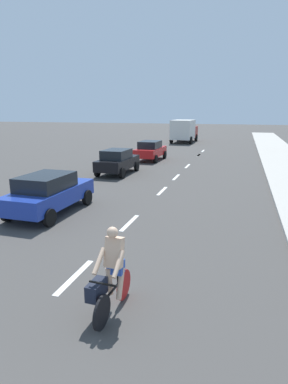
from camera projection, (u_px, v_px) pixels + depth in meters
name	position (u px, v px, depth m)	size (l,w,h in m)	color
ground_plane	(177.00, 176.00, 20.22)	(160.00, 160.00, 0.00)	#423F3D
lane_stripe_2	(75.00, 276.00, 7.97)	(0.16, 1.80, 0.01)	white
lane_stripe_3	(130.00, 223.00, 11.78)	(0.16, 1.80, 0.01)	white
lane_stripe_4	(162.00, 191.00, 16.44)	(0.16, 1.80, 0.01)	white
lane_stripe_5	(176.00, 177.00, 19.83)	(0.16, 1.80, 0.01)	white
lane_stripe_6	(187.00, 166.00, 23.77)	(0.16, 1.80, 0.01)	white
lane_stripe_7	(199.00, 155.00, 29.65)	(0.16, 1.80, 0.01)	white
lane_stripe_8	(199.00, 155.00, 29.74)	(0.16, 1.80, 0.01)	white
lane_stripe_9	(203.00, 151.00, 32.66)	(0.16, 1.80, 0.01)	white
cyclist	(110.00, 275.00, 6.36)	(0.62, 1.71, 1.82)	black
parked_car_blue	(49.00, 192.00, 12.75)	(1.99, 4.21, 1.57)	#1E389E
parked_car_black	(117.00, 161.00, 20.68)	(1.86, 3.91, 1.57)	black
parked_car_red	(150.00, 150.00, 26.33)	(1.94, 3.99, 1.57)	red
delivery_truck	(184.00, 130.00, 40.95)	(2.81, 6.30, 2.80)	maroon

